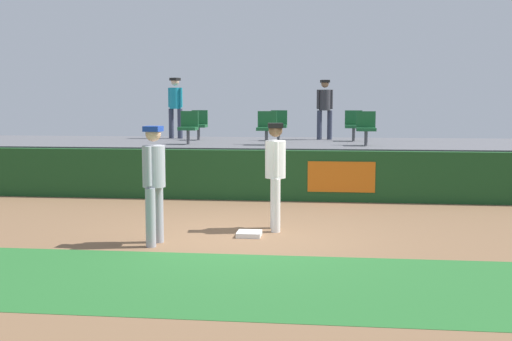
# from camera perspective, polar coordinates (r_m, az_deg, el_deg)

# --- Properties ---
(ground_plane) EXTENTS (60.00, 60.00, 0.00)m
(ground_plane) POSITION_cam_1_polar(r_m,az_deg,el_deg) (10.40, -1.21, -6.11)
(ground_plane) COLOR brown
(grass_foreground_strip) EXTENTS (18.00, 2.80, 0.01)m
(grass_foreground_strip) POSITION_cam_1_polar(r_m,az_deg,el_deg) (7.89, -3.80, -10.09)
(grass_foreground_strip) COLOR #26662B
(grass_foreground_strip) RESTS_ON ground_plane
(first_base) EXTENTS (0.40, 0.40, 0.08)m
(first_base) POSITION_cam_1_polar(r_m,az_deg,el_deg) (10.43, -0.63, -5.85)
(first_base) COLOR white
(first_base) RESTS_ON ground_plane
(player_fielder_home) EXTENTS (0.40, 0.60, 1.88)m
(player_fielder_home) POSITION_cam_1_polar(r_m,az_deg,el_deg) (10.79, 1.81, 0.17)
(player_fielder_home) COLOR white
(player_fielder_home) RESTS_ON ground_plane
(player_runner_visitor) EXTENTS (0.39, 0.52, 1.86)m
(player_runner_visitor) POSITION_cam_1_polar(r_m,az_deg,el_deg) (9.79, -9.36, -0.54)
(player_runner_visitor) COLOR #9EA3AD
(player_runner_visitor) RESTS_ON ground_plane
(field_wall) EXTENTS (18.00, 0.26, 1.15)m
(field_wall) POSITION_cam_1_polar(r_m,az_deg,el_deg) (14.19, 0.97, -0.44)
(field_wall) COLOR #19471E
(field_wall) RESTS_ON ground_plane
(bleacher_platform) EXTENTS (18.00, 4.80, 1.18)m
(bleacher_platform) POSITION_cam_1_polar(r_m,az_deg,el_deg) (16.74, 1.80, 0.62)
(bleacher_platform) COLOR #59595E
(bleacher_platform) RESTS_ON ground_plane
(seat_front_left) EXTENTS (0.45, 0.44, 0.84)m
(seat_front_left) POSITION_cam_1_polar(r_m,az_deg,el_deg) (15.87, -6.21, 4.12)
(seat_front_left) COLOR #4C4C51
(seat_front_left) RESTS_ON bleacher_platform
(seat_front_right) EXTENTS (0.47, 0.44, 0.84)m
(seat_front_right) POSITION_cam_1_polar(r_m,az_deg,el_deg) (15.51, 10.07, 4.02)
(seat_front_right) COLOR #4C4C51
(seat_front_right) RESTS_ON bleacher_platform
(seat_back_center) EXTENTS (0.45, 0.44, 0.84)m
(seat_back_center) POSITION_cam_1_polar(r_m,az_deg,el_deg) (17.33, 2.10, 4.33)
(seat_back_center) COLOR #4C4C51
(seat_back_center) RESTS_ON bleacher_platform
(seat_back_right) EXTENTS (0.47, 0.44, 0.84)m
(seat_back_right) POSITION_cam_1_polar(r_m,az_deg,el_deg) (17.30, 8.95, 4.25)
(seat_back_right) COLOR #4C4C51
(seat_back_right) RESTS_ON bleacher_platform
(seat_back_left) EXTENTS (0.45, 0.44, 0.84)m
(seat_back_left) POSITION_cam_1_polar(r_m,az_deg,el_deg) (17.65, -5.26, 4.34)
(seat_back_left) COLOR #4C4C51
(seat_back_left) RESTS_ON bleacher_platform
(seat_front_center) EXTENTS (0.48, 0.44, 0.84)m
(seat_front_center) POSITION_cam_1_polar(r_m,az_deg,el_deg) (15.56, 0.99, 4.12)
(seat_front_center) COLOR #4C4C51
(seat_front_center) RESTS_ON bleacher_platform
(spectator_hooded) EXTENTS (0.46, 0.40, 1.69)m
(spectator_hooded) POSITION_cam_1_polar(r_m,az_deg,el_deg) (17.85, 6.33, 5.98)
(spectator_hooded) COLOR #33384C
(spectator_hooded) RESTS_ON bleacher_platform
(spectator_capped) EXTENTS (0.47, 0.44, 1.78)m
(spectator_capped) POSITION_cam_1_polar(r_m,az_deg,el_deg) (18.53, -7.41, 6.13)
(spectator_capped) COLOR #33384C
(spectator_capped) RESTS_ON bleacher_platform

